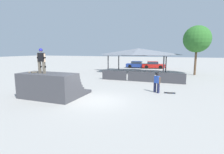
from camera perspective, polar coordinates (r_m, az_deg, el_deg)
name	(u,v)px	position (r m, az deg, el deg)	size (l,w,h in m)	color
ground_plane	(96,101)	(11.82, -5.37, -7.68)	(160.00, 160.00, 0.00)	#A3A09B
quarter_pipe_ramp	(51,87)	(13.18, -19.28, -2.96)	(4.04, 3.52, 1.76)	#424247
skater_on_deck	(41,59)	(12.83, -22.08, 5.45)	(0.72, 0.25, 1.70)	#6B6051
skateboard_on_deck	(35,72)	(13.34, -23.78, 1.49)	(0.86, 0.52, 0.09)	blue
bystander_walking	(157,81)	(14.15, 14.43, -1.23)	(0.59, 0.43, 1.62)	#1E2347
skateboard_on_ground	(169,93)	(14.38, 18.26, -4.88)	(0.87, 0.34, 0.09)	blue
barrier_fence	(141,77)	(18.92, 9.41, 0.08)	(8.95, 0.12, 1.05)	#3D3D42
pavilion_shelter	(138,52)	(26.50, 8.60, 8.13)	(9.12, 5.75, 3.62)	#2D2D33
tree_beside_pavilion	(197,39)	(26.06, 26.02, 11.04)	(3.52, 3.52, 6.55)	brown
parked_car_blue	(137,65)	(33.77, 8.21, 4.01)	(4.17, 1.84, 1.27)	navy
parked_car_red	(153,65)	(33.37, 13.25, 3.81)	(4.36, 2.47, 1.27)	red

